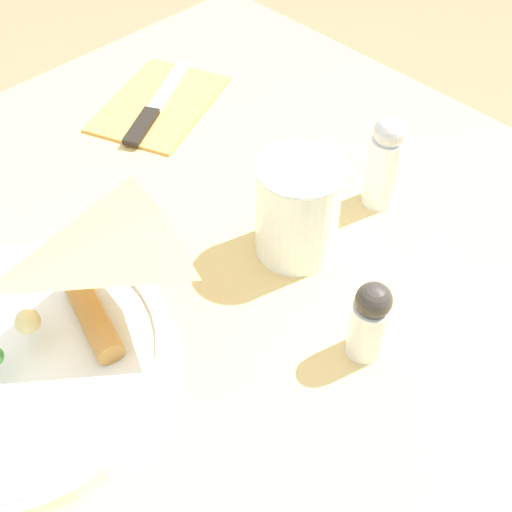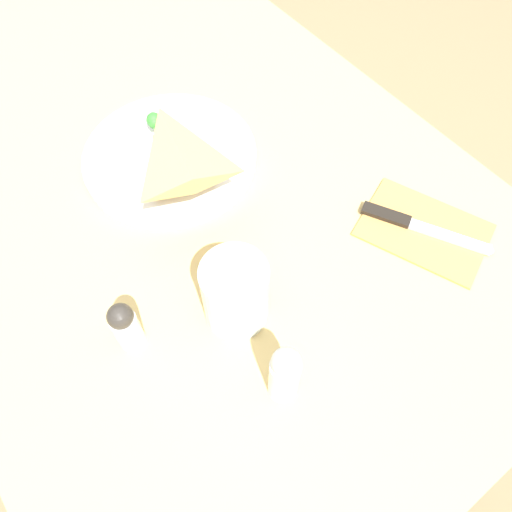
{
  "view_description": "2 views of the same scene",
  "coord_description": "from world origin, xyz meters",
  "px_view_note": "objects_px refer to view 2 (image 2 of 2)",
  "views": [
    {
      "loc": [
        -0.06,
        -0.35,
        1.19
      ],
      "look_at": [
        0.22,
        -0.06,
        0.74
      ],
      "focal_mm": 45.0,
      "sensor_mm": 36.0,
      "label": 1
    },
    {
      "loc": [
        0.51,
        -0.21,
        1.3
      ],
      "look_at": [
        0.23,
        -0.0,
        0.74
      ],
      "focal_mm": 35.0,
      "sensor_mm": 36.0,
      "label": 2
    }
  ],
  "objects_px": {
    "butter_knife": "(419,226)",
    "salt_shaker": "(285,374)",
    "milk_glass": "(235,295)",
    "dining_table": "(176,201)",
    "napkin_folded": "(424,230)",
    "plate_pizza": "(169,154)",
    "pepper_shaker": "(125,326)"
  },
  "relations": [
    {
      "from": "butter_knife",
      "to": "salt_shaker",
      "type": "height_order",
      "value": "salt_shaker"
    },
    {
      "from": "milk_glass",
      "to": "salt_shaker",
      "type": "relative_size",
      "value": 0.98
    },
    {
      "from": "dining_table",
      "to": "butter_knife",
      "type": "relative_size",
      "value": 7.02
    },
    {
      "from": "butter_knife",
      "to": "napkin_folded",
      "type": "bearing_deg",
      "value": 0.0
    },
    {
      "from": "plate_pizza",
      "to": "butter_knife",
      "type": "distance_m",
      "value": 0.38
    },
    {
      "from": "salt_shaker",
      "to": "pepper_shaker",
      "type": "distance_m",
      "value": 0.19
    },
    {
      "from": "napkin_folded",
      "to": "salt_shaker",
      "type": "relative_size",
      "value": 1.9
    },
    {
      "from": "milk_glass",
      "to": "butter_knife",
      "type": "bearing_deg",
      "value": 80.34
    },
    {
      "from": "dining_table",
      "to": "milk_glass",
      "type": "distance_m",
      "value": 0.32
    },
    {
      "from": "napkin_folded",
      "to": "milk_glass",
      "type": "bearing_deg",
      "value": -101.04
    },
    {
      "from": "plate_pizza",
      "to": "pepper_shaker",
      "type": "height_order",
      "value": "pepper_shaker"
    },
    {
      "from": "butter_knife",
      "to": "plate_pizza",
      "type": "bearing_deg",
      "value": -176.03
    },
    {
      "from": "milk_glass",
      "to": "butter_knife",
      "type": "xyz_separation_m",
      "value": [
        0.05,
        0.28,
        -0.04
      ]
    },
    {
      "from": "milk_glass",
      "to": "butter_knife",
      "type": "height_order",
      "value": "milk_glass"
    },
    {
      "from": "napkin_folded",
      "to": "butter_knife",
      "type": "distance_m",
      "value": 0.01
    },
    {
      "from": "milk_glass",
      "to": "pepper_shaker",
      "type": "bearing_deg",
      "value": -110.2
    },
    {
      "from": "dining_table",
      "to": "salt_shaker",
      "type": "xyz_separation_m",
      "value": [
        0.39,
        -0.08,
        0.15
      ]
    },
    {
      "from": "dining_table",
      "to": "plate_pizza",
      "type": "bearing_deg",
      "value": 91.1
    },
    {
      "from": "dining_table",
      "to": "napkin_folded",
      "type": "distance_m",
      "value": 0.41
    },
    {
      "from": "milk_glass",
      "to": "salt_shaker",
      "type": "xyz_separation_m",
      "value": [
        0.11,
        -0.01,
        0.01
      ]
    },
    {
      "from": "plate_pizza",
      "to": "salt_shaker",
      "type": "height_order",
      "value": "salt_shaker"
    },
    {
      "from": "butter_knife",
      "to": "salt_shaker",
      "type": "distance_m",
      "value": 0.31
    },
    {
      "from": "butter_knife",
      "to": "dining_table",
      "type": "bearing_deg",
      "value": -175.25
    },
    {
      "from": "plate_pizza",
      "to": "butter_knife",
      "type": "relative_size",
      "value": 1.55
    },
    {
      "from": "dining_table",
      "to": "napkin_folded",
      "type": "xyz_separation_m",
      "value": [
        0.33,
        0.22,
        0.1
      ]
    },
    {
      "from": "plate_pizza",
      "to": "salt_shaker",
      "type": "relative_size",
      "value": 2.48
    },
    {
      "from": "dining_table",
      "to": "salt_shaker",
      "type": "height_order",
      "value": "salt_shaker"
    },
    {
      "from": "napkin_folded",
      "to": "salt_shaker",
      "type": "bearing_deg",
      "value": -79.24
    },
    {
      "from": "dining_table",
      "to": "milk_glass",
      "type": "bearing_deg",
      "value": -12.95
    },
    {
      "from": "plate_pizza",
      "to": "pepper_shaker",
      "type": "relative_size",
      "value": 3.1
    },
    {
      "from": "plate_pizza",
      "to": "napkin_folded",
      "type": "bearing_deg",
      "value": 33.47
    },
    {
      "from": "napkin_folded",
      "to": "salt_shaker",
      "type": "height_order",
      "value": "salt_shaker"
    }
  ]
}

